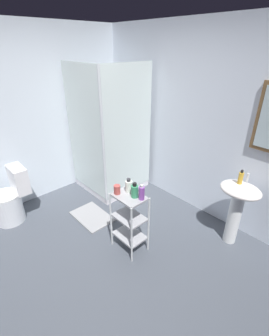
{
  "coord_description": "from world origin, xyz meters",
  "views": [
    {
      "loc": [
        1.65,
        -0.9,
        2.2
      ],
      "look_at": [
        -0.08,
        0.69,
        0.98
      ],
      "focal_mm": 25.72,
      "sensor_mm": 36.0,
      "label": 1
    }
  ],
  "objects": [
    {
      "name": "sink_faucet",
      "position": [
        0.78,
        1.64,
        0.86
      ],
      "size": [
        0.03,
        0.03,
        0.1
      ],
      "primitive_type": "cylinder",
      "color": "silver",
      "rests_on": "pedestal_sink"
    },
    {
      "name": "pedestal_sink",
      "position": [
        0.78,
        1.52,
        0.58
      ],
      "size": [
        0.46,
        0.37,
        0.81
      ],
      "color": "white",
      "rests_on": "ground_plane"
    },
    {
      "name": "ground_plane",
      "position": [
        0.0,
        0.0,
        -0.01
      ],
      "size": [
        4.2,
        4.2,
        0.02
      ],
      "primitive_type": "cube",
      "color": "#434952"
    },
    {
      "name": "conditioner_bottle_purple",
      "position": [
        0.15,
        0.58,
        0.82
      ],
      "size": [
        0.06,
        0.06,
        0.18
      ],
      "color": "purple",
      "rests_on": "storage_cart"
    },
    {
      "name": "rinse_cup",
      "position": [
        -0.11,
        0.46,
        0.79
      ],
      "size": [
        0.07,
        0.07,
        0.1
      ],
      "primitive_type": "cylinder",
      "color": "#B24742",
      "rests_on": "storage_cart"
    },
    {
      "name": "hand_soap_bottle",
      "position": [
        0.74,
        1.53,
        0.88
      ],
      "size": [
        0.05,
        0.05,
        0.17
      ],
      "color": "gold",
      "rests_on": "pedestal_sink"
    },
    {
      "name": "lotion_bottle_white",
      "position": [
        -0.05,
        0.58,
        0.81
      ],
      "size": [
        0.08,
        0.08,
        0.16
      ],
      "color": "white",
      "rests_on": "storage_cart"
    },
    {
      "name": "body_wash_bottle_green",
      "position": [
        0.06,
        0.56,
        0.81
      ],
      "size": [
        0.08,
        0.08,
        0.17
      ],
      "color": "#358F5F",
      "rests_on": "storage_cart"
    },
    {
      "name": "toilet",
      "position": [
        -1.48,
        -0.31,
        0.31
      ],
      "size": [
        0.37,
        0.49,
        0.76
      ],
      "color": "white",
      "rests_on": "ground_plane"
    },
    {
      "name": "storage_cart",
      "position": [
        0.01,
        0.53,
        0.44
      ],
      "size": [
        0.38,
        0.28,
        0.74
      ],
      "color": "silver",
      "rests_on": "ground_plane"
    },
    {
      "name": "bath_mat",
      "position": [
        -0.78,
        0.51,
        0.01
      ],
      "size": [
        0.6,
        0.4,
        0.02
      ],
      "primitive_type": "cube",
      "color": "gray",
      "rests_on": "ground_plane"
    },
    {
      "name": "shower_stall",
      "position": [
        -1.21,
        1.19,
        0.46
      ],
      "size": [
        0.92,
        0.92,
        2.0
      ],
      "color": "white",
      "rests_on": "ground_plane"
    },
    {
      "name": "wall_left",
      "position": [
        -1.85,
        0.0,
        1.25
      ],
      "size": [
        0.1,
        4.2,
        2.5
      ],
      "primitive_type": "cube",
      "color": "silver",
      "rests_on": "ground_plane"
    },
    {
      "name": "wall_back",
      "position": [
        0.01,
        1.85,
        1.25
      ],
      "size": [
        4.2,
        0.14,
        2.5
      ],
      "color": "silver",
      "rests_on": "ground_plane"
    }
  ]
}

